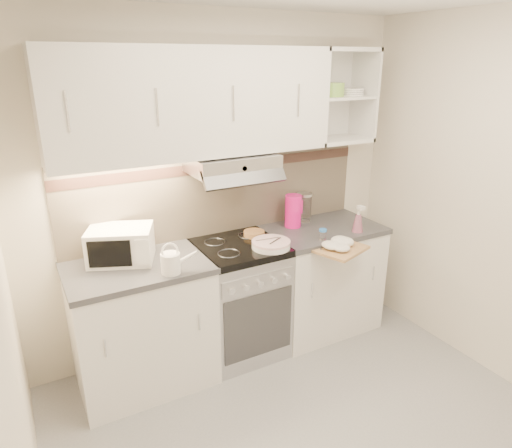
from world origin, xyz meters
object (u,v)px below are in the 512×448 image
object	(u,v)px
glass_jar	(304,207)
watering_can	(172,262)
plate_stack	(271,244)
electric_range	(240,299)
microwave	(121,245)
cutting_board	(338,248)
spray_bottle	(358,221)
pink_pitcher	(293,211)

from	to	relation	value
glass_jar	watering_can	bearing A→B (deg)	-161.86
plate_stack	electric_range	bearing A→B (deg)	135.32
watering_can	plate_stack	distance (m)	0.75
watering_can	plate_stack	xyz separation A→B (m)	(0.75, 0.05, -0.05)
microwave	glass_jar	distance (m)	1.52
watering_can	cutting_board	bearing A→B (deg)	1.31
microwave	electric_range	bearing A→B (deg)	14.36
watering_can	spray_bottle	xyz separation A→B (m)	(1.51, 0.01, 0.02)
microwave	pink_pitcher	xyz separation A→B (m)	(1.36, 0.01, 0.02)
spray_bottle	cutting_board	size ratio (longest dim) A/B	0.63
plate_stack	cutting_board	size ratio (longest dim) A/B	0.77
plate_stack	spray_bottle	distance (m)	0.76
electric_range	cutting_board	size ratio (longest dim) A/B	2.51
plate_stack	glass_jar	world-z (taller)	glass_jar
watering_can	pink_pitcher	world-z (taller)	pink_pitcher
microwave	plate_stack	size ratio (longest dim) A/B	1.78
pink_pitcher	cutting_board	distance (m)	0.52
microwave	watering_can	xyz separation A→B (m)	(0.23, -0.34, -0.04)
watering_can	glass_jar	size ratio (longest dim) A/B	1.01
microwave	plate_stack	xyz separation A→B (m)	(0.98, -0.28, -0.09)
electric_range	pink_pitcher	distance (m)	0.81
microwave	watering_can	world-z (taller)	microwave
plate_stack	pink_pitcher	bearing A→B (deg)	37.90
glass_jar	electric_range	bearing A→B (deg)	-164.14
pink_pitcher	plate_stack	bearing A→B (deg)	-128.53
electric_range	plate_stack	distance (m)	0.53
plate_stack	cutting_board	world-z (taller)	plate_stack
glass_jar	spray_bottle	size ratio (longest dim) A/B	1.04
electric_range	watering_can	size ratio (longest dim) A/B	3.75
watering_can	pink_pitcher	size ratio (longest dim) A/B	0.92
spray_bottle	cutting_board	world-z (taller)	spray_bottle
electric_range	glass_jar	world-z (taller)	glass_jar
plate_stack	glass_jar	bearing A→B (deg)	34.59
microwave	spray_bottle	size ratio (longest dim) A/B	2.16
pink_pitcher	glass_jar	xyz separation A→B (m)	(0.16, 0.07, -0.01)
microwave	cutting_board	distance (m)	1.52
microwave	plate_stack	bearing A→B (deg)	6.36
cutting_board	glass_jar	bearing A→B (deg)	63.46
watering_can	glass_jar	world-z (taller)	glass_jar
watering_can	pink_pitcher	bearing A→B (deg)	24.80
watering_can	glass_jar	distance (m)	1.35
spray_bottle	plate_stack	bearing A→B (deg)	172.16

